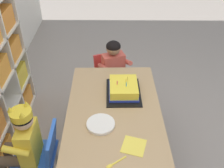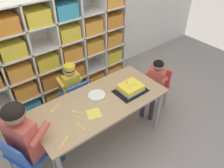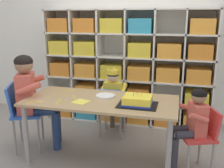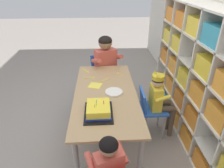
{
  "view_description": "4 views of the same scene",
  "coord_description": "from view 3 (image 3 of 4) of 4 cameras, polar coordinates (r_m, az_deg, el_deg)",
  "views": [
    {
      "loc": [
        -1.22,
        0.03,
        1.89
      ],
      "look_at": [
        0.22,
        0.01,
        0.83
      ],
      "focal_mm": 41.58,
      "sensor_mm": 36.0,
      "label": 1
    },
    {
      "loc": [
        -1.0,
        -1.46,
        2.22
      ],
      "look_at": [
        0.18,
        0.02,
        0.77
      ],
      "focal_mm": 35.03,
      "sensor_mm": 36.0,
      "label": 2
    },
    {
      "loc": [
        0.72,
        -2.33,
        1.42
      ],
      "look_at": [
        0.12,
        -0.05,
        0.81
      ],
      "focal_mm": 42.24,
      "sensor_mm": 36.0,
      "label": 3
    },
    {
      "loc": [
        1.89,
        -0.05,
        1.77
      ],
      "look_at": [
        0.26,
        0.06,
        0.88
      ],
      "focal_mm": 32.04,
      "sensor_mm": 36.0,
      "label": 4
    }
  ],
  "objects": [
    {
      "name": "ground",
      "position": [
        2.82,
        -2.26,
        -15.75
      ],
      "size": [
        16.0,
        16.0,
        0.0
      ],
      "primitive_type": "plane",
      "color": "gray"
    },
    {
      "name": "classroom_back_wall",
      "position": [
        3.72,
        3.63,
        15.46
      ],
      "size": [
        6.76,
        0.1,
        2.98
      ],
      "primitive_type": "cube",
      "color": "silver",
      "rests_on": "ground"
    },
    {
      "name": "storage_cubby_shelf",
      "position": [
        3.54,
        3.22,
        2.98
      ],
      "size": [
        2.21,
        0.37,
        1.52
      ],
      "color": "silver",
      "rests_on": "ground"
    },
    {
      "name": "activity_table",
      "position": [
        2.59,
        -2.38,
        -4.93
      ],
      "size": [
        1.47,
        0.68,
        0.64
      ],
      "color": "tan",
      "rests_on": "ground"
    },
    {
      "name": "classroom_chair_blue",
      "position": [
        3.13,
        -0.07,
        -4.95
      ],
      "size": [
        0.31,
        0.31,
        0.62
      ],
      "rotation": [
        0.0,
        0.0,
        3.14
      ],
      "color": "blue",
      "rests_on": "ground"
    },
    {
      "name": "child_with_crown",
      "position": [
        3.18,
        0.4,
        -1.78
      ],
      "size": [
        0.3,
        0.31,
        0.85
      ],
      "rotation": [
        0.0,
        0.0,
        3.14
      ],
      "color": "yellow",
      "rests_on": "ground"
    },
    {
      "name": "classroom_chair_adult_side",
      "position": [
        3.01,
        -18.88,
        -5.28
      ],
      "size": [
        0.44,
        0.47,
        0.72
      ],
      "rotation": [
        0.0,
        0.0,
        1.97
      ],
      "color": "blue",
      "rests_on": "ground"
    },
    {
      "name": "adult_helper_seated",
      "position": [
        2.93,
        -16.95,
        -1.64
      ],
      "size": [
        0.49,
        0.47,
        1.04
      ],
      "rotation": [
        0.0,
        0.0,
        1.97
      ],
      "color": "#D15647",
      "rests_on": "ground"
    },
    {
      "name": "classroom_chair_guest_side",
      "position": [
        2.57,
        18.63,
        -10.15
      ],
      "size": [
        0.39,
        0.41,
        0.62
      ],
      "rotation": [
        0.0,
        0.0,
        -1.21
      ],
      "color": "red",
      "rests_on": "ground"
    },
    {
      "name": "guest_at_table_side",
      "position": [
        2.48,
        16.88,
        -7.55
      ],
      "size": [
        0.34,
        0.34,
        0.81
      ],
      "rotation": [
        0.0,
        0.0,
        -1.21
      ],
      "color": "#D15647",
      "rests_on": "ground"
    },
    {
      "name": "birthday_cake_on_tray",
      "position": [
        2.4,
        5.55,
        -3.73
      ],
      "size": [
        0.36,
        0.26,
        0.12
      ],
      "color": "black",
      "rests_on": "activity_table"
    },
    {
      "name": "paper_plate_stack",
      "position": [
        2.64,
        -1.44,
        -2.61
      ],
      "size": [
        0.19,
        0.19,
        0.02
      ],
      "primitive_type": "cylinder",
      "color": "white",
      "rests_on": "activity_table"
    },
    {
      "name": "paper_napkin_square",
      "position": [
        2.51,
        -6.75,
        -3.82
      ],
      "size": [
        0.18,
        0.18,
        0.0
      ],
      "primitive_type": "cube",
      "rotation": [
        0.0,
        0.0,
        -0.3
      ],
      "color": "#F4DB4C",
      "rests_on": "activity_table"
    },
    {
      "name": "fork_by_napkin",
      "position": [
        2.9,
        -9.63,
        -1.45
      ],
      "size": [
        0.13,
        0.07,
        0.0
      ],
      "rotation": [
        0.0,
        0.0,
        0.45
      ],
      "color": "yellow",
      "rests_on": "activity_table"
    },
    {
      "name": "fork_scattered_mid_table",
      "position": [
        2.54,
        -11.46,
        -3.79
      ],
      "size": [
        0.04,
        0.13,
        0.0
      ],
      "rotation": [
        0.0,
        0.0,
        4.88
      ],
      "color": "yellow",
      "rests_on": "activity_table"
    },
    {
      "name": "fork_beside_plate_stack",
      "position": [
        2.66,
        -8.31,
        -2.82
      ],
      "size": [
        0.09,
        0.12,
        0.0
      ],
      "rotation": [
        0.0,
        0.0,
        5.31
      ],
      "color": "yellow",
      "rests_on": "activity_table"
    },
    {
      "name": "fork_at_table_front_edge",
      "position": [
        2.58,
        -16.21,
        -3.8
      ],
      "size": [
        0.13,
        0.09,
        0.0
      ],
      "rotation": [
        0.0,
        0.0,
        3.72
      ],
      "color": "yellow",
      "rests_on": "activity_table"
    }
  ]
}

